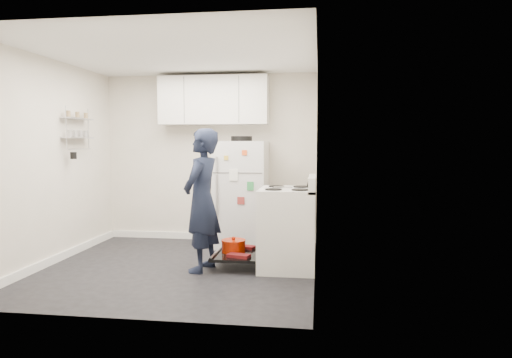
# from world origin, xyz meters

# --- Properties ---
(room) EXTENTS (3.21, 3.21, 2.51)m
(room) POSITION_xyz_m (-0.03, 0.03, 1.21)
(room) COLOR black
(room) RESTS_ON ground
(electric_range) EXTENTS (0.66, 0.76, 1.10)m
(electric_range) POSITION_xyz_m (1.26, 0.15, 0.47)
(electric_range) COLOR silver
(electric_range) RESTS_ON ground
(open_oven_door) EXTENTS (0.55, 0.71, 0.23)m
(open_oven_door) POSITION_xyz_m (0.65, 0.17, 0.19)
(open_oven_door) COLOR black
(open_oven_door) RESTS_ON ground
(refrigerator) EXTENTS (0.72, 0.74, 1.58)m
(refrigerator) POSITION_xyz_m (0.54, 1.25, 0.76)
(refrigerator) COLOR silver
(refrigerator) RESTS_ON ground
(upper_cabinets) EXTENTS (1.60, 0.33, 0.70)m
(upper_cabinets) POSITION_xyz_m (0.10, 1.43, 2.10)
(upper_cabinets) COLOR silver
(upper_cabinets) RESTS_ON room
(wall_shelf_rack) EXTENTS (0.14, 0.60, 0.61)m
(wall_shelf_rack) POSITION_xyz_m (-1.52, 0.49, 1.68)
(wall_shelf_rack) COLOR #B2B2B7
(wall_shelf_rack) RESTS_ON room
(person) EXTENTS (0.50, 0.66, 1.65)m
(person) POSITION_xyz_m (0.30, -0.07, 0.82)
(person) COLOR black
(person) RESTS_ON ground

